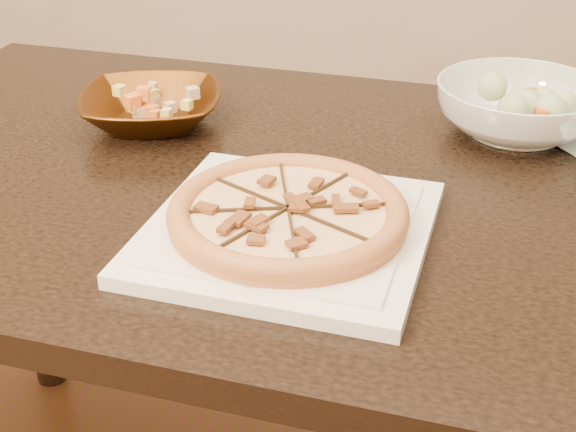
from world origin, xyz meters
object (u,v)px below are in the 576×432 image
plate (288,230)px  bronze_bowl (152,108)px  dining_table (250,239)px  pizza (288,213)px  salad_bowl (518,109)px

plate → bronze_bowl: bearing=132.7°
dining_table → pizza: (0.09, -0.17, 0.15)m
pizza → salad_bowl: salad_bowl is taller
plate → bronze_bowl: size_ratio=1.64×
pizza → bronze_bowl: (-0.27, 0.30, -0.01)m
pizza → salad_bowl: bearing=53.4°
pizza → bronze_bowl: bronze_bowl is taller
plate → salad_bowl: salad_bowl is taller
dining_table → salad_bowl: 0.45m
plate → dining_table: bearing=118.3°
pizza → bronze_bowl: size_ratio=1.31×
pizza → salad_bowl: size_ratio=1.14×
plate → salad_bowl: size_ratio=1.43×
dining_table → salad_bowl: salad_bowl is taller
dining_table → pizza: 0.24m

